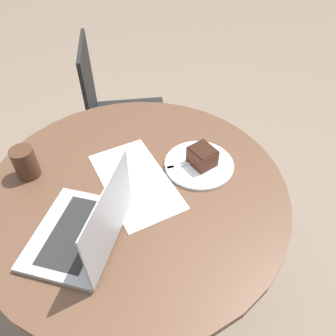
# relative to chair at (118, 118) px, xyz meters

# --- Properties ---
(ground_plane) EXTENTS (12.00, 12.00, 0.00)m
(ground_plane) POSITION_rel_chair_xyz_m (-0.80, -0.15, -0.48)
(ground_plane) COLOR #6B5B4C
(dining_table) EXTENTS (1.04, 1.04, 0.77)m
(dining_table) POSITION_rel_chair_xyz_m (-0.80, -0.15, 0.13)
(dining_table) COLOR #4C3323
(dining_table) RESTS_ON ground_plane
(chair) EXTENTS (0.46, 0.46, 0.92)m
(chair) POSITION_rel_chair_xyz_m (0.00, 0.00, 0.00)
(chair) COLOR black
(chair) RESTS_ON ground_plane
(paper_document) EXTENTS (0.44, 0.36, 0.00)m
(paper_document) POSITION_rel_chair_xyz_m (-0.77, -0.15, 0.29)
(paper_document) COLOR white
(paper_document) RESTS_ON dining_table
(plate) EXTENTS (0.25, 0.25, 0.01)m
(plate) POSITION_rel_chair_xyz_m (-0.70, -0.38, 0.30)
(plate) COLOR silver
(plate) RESTS_ON dining_table
(cake_slice) EXTENTS (0.12, 0.11, 0.07)m
(cake_slice) POSITION_rel_chair_xyz_m (-0.70, -0.39, 0.34)
(cake_slice) COLOR #472619
(cake_slice) RESTS_ON plate
(fork) EXTENTS (0.06, 0.17, 0.00)m
(fork) POSITION_rel_chair_xyz_m (-0.71, -0.32, 0.30)
(fork) COLOR silver
(fork) RESTS_ON plate
(coffee_glass) EXTENTS (0.08, 0.08, 0.11)m
(coffee_glass) POSITION_rel_chair_xyz_m (-0.72, 0.22, 0.35)
(coffee_glass) COLOR #3D2619
(coffee_glass) RESTS_ON dining_table
(laptop) EXTENTS (0.36, 0.32, 0.24)m
(laptop) POSITION_rel_chair_xyz_m (-1.00, -0.01, 0.33)
(laptop) COLOR gray
(laptop) RESTS_ON dining_table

